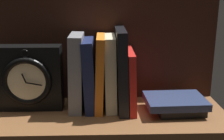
# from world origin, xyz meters

# --- Properties ---
(ground_plane) EXTENTS (0.72, 0.27, 0.03)m
(ground_plane) POSITION_xyz_m (0.00, 0.00, -0.01)
(ground_plane) COLOR brown
(back_panel) EXTENTS (0.72, 0.01, 0.32)m
(back_panel) POSITION_xyz_m (0.00, 0.13, 0.16)
(back_panel) COLOR black
(back_panel) RESTS_ON ground_plane
(book_gray_chess) EXTENTS (0.04, 0.12, 0.23)m
(book_gray_chess) POSITION_xyz_m (-0.08, 0.04, 0.11)
(book_gray_chess) COLOR gray
(book_gray_chess) RESTS_ON ground_plane
(book_navy_bierce) EXTENTS (0.04, 0.13, 0.21)m
(book_navy_bierce) POSITION_xyz_m (-0.04, 0.04, 0.10)
(book_navy_bierce) COLOR #192147
(book_navy_bierce) RESTS_ON ground_plane
(book_orange_pandolfini) EXTENTS (0.03, 0.14, 0.22)m
(book_orange_pandolfini) POSITION_xyz_m (-0.01, 0.04, 0.11)
(book_orange_pandolfini) COLOR orange
(book_orange_pandolfini) RESTS_ON ground_plane
(book_cream_twain) EXTENTS (0.04, 0.12, 0.22)m
(book_cream_twain) POSITION_xyz_m (0.02, 0.04, 0.11)
(book_cream_twain) COLOR beige
(book_cream_twain) RESTS_ON ground_plane
(book_black_skeptic) EXTENTS (0.04, 0.17, 0.24)m
(book_black_skeptic) POSITION_xyz_m (0.05, 0.04, 0.12)
(book_black_skeptic) COLOR black
(book_black_skeptic) RESTS_ON ground_plane
(book_red_requiem) EXTENTS (0.03, 0.17, 0.18)m
(book_red_requiem) POSITION_xyz_m (0.08, 0.04, 0.09)
(book_red_requiem) COLOR red
(book_red_requiem) RESTS_ON ground_plane
(framed_clock) EXTENTS (0.19, 0.07, 0.19)m
(framed_clock) POSITION_xyz_m (-0.22, 0.04, 0.10)
(framed_clock) COLOR black
(framed_clock) RESTS_ON ground_plane
(book_stack_side) EXTENTS (0.18, 0.14, 0.04)m
(book_stack_side) POSITION_xyz_m (0.21, 0.00, 0.02)
(book_stack_side) COLOR black
(book_stack_side) RESTS_ON ground_plane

